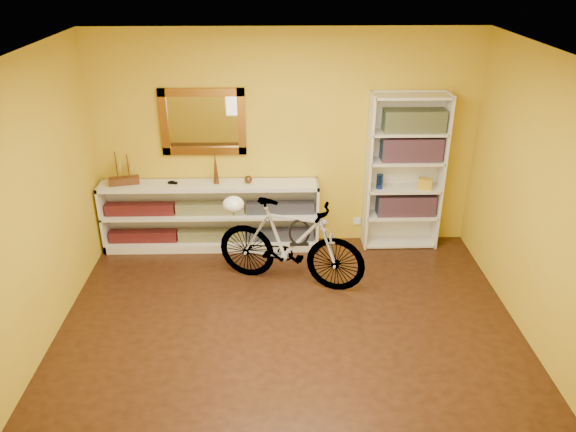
{
  "coord_description": "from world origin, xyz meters",
  "views": [
    {
      "loc": [
        -0.12,
        -4.31,
        3.36
      ],
      "look_at": [
        0.0,
        0.7,
        0.95
      ],
      "focal_mm": 34.86,
      "sensor_mm": 36.0,
      "label": 1
    }
  ],
  "objects_px": {
    "bicycle": "(290,243)",
    "helmet": "(233,204)",
    "console_unit": "(211,216)",
    "bookcase": "(405,173)"
  },
  "relations": [
    {
      "from": "bicycle",
      "to": "console_unit",
      "type": "bearing_deg",
      "value": 66.4
    },
    {
      "from": "console_unit",
      "to": "helmet",
      "type": "distance_m",
      "value": 0.85
    },
    {
      "from": "bookcase",
      "to": "helmet",
      "type": "distance_m",
      "value": 2.1
    },
    {
      "from": "bicycle",
      "to": "helmet",
      "type": "distance_m",
      "value": 0.74
    },
    {
      "from": "bicycle",
      "to": "helmet",
      "type": "xyz_separation_m",
      "value": [
        -0.61,
        0.2,
        0.38
      ]
    },
    {
      "from": "console_unit",
      "to": "bookcase",
      "type": "distance_m",
      "value": 2.38
    },
    {
      "from": "console_unit",
      "to": "bookcase",
      "type": "bearing_deg",
      "value": 0.62
    },
    {
      "from": "bicycle",
      "to": "helmet",
      "type": "bearing_deg",
      "value": 90.0
    },
    {
      "from": "helmet",
      "to": "bookcase",
      "type": "bearing_deg",
      "value": 18.59
    },
    {
      "from": "console_unit",
      "to": "bicycle",
      "type": "height_order",
      "value": "bicycle"
    }
  ]
}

